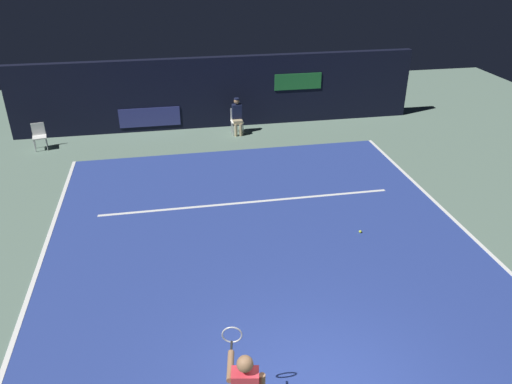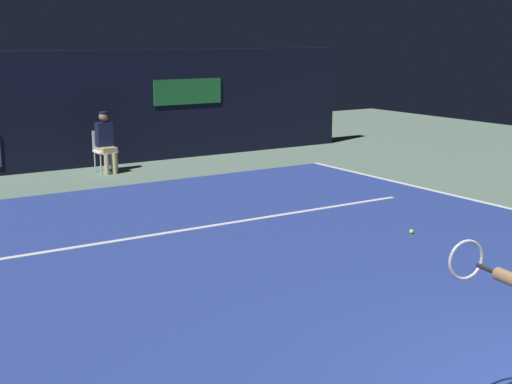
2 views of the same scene
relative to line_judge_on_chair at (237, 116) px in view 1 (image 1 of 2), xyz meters
The scene contains 9 objects.
ground_plane 7.34m from the line_judge_on_chair, 94.05° to the right, with size 29.99×29.99×0.00m, color slate.
court_surface 7.34m from the line_judge_on_chair, 94.05° to the right, with size 10.14×11.44×0.01m, color navy.
line_sideline_left 8.60m from the line_judge_on_chair, 58.29° to the right, with size 0.10×11.44×0.01m, color white.
line_sideline_right 9.18m from the line_judge_on_chair, 127.22° to the right, with size 0.10×11.44×0.01m, color white.
line_service 5.36m from the line_judge_on_chair, 95.58° to the right, with size 7.91×0.10×0.01m, color white.
back_wall 1.27m from the line_judge_on_chair, 117.95° to the left, with size 14.85×0.33×2.60m.
line_judge_on_chair is the anchor object (origin of this frame).
courtside_chair_near 6.79m from the line_judge_on_chair, behind, with size 0.51×0.49×0.88m.
tennis_ball 7.59m from the line_judge_on_chair, 75.31° to the right, with size 0.07×0.07×0.07m, color #CCE033.
Camera 1 is at (-1.96, -4.91, 6.47)m, focal length 34.72 mm.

